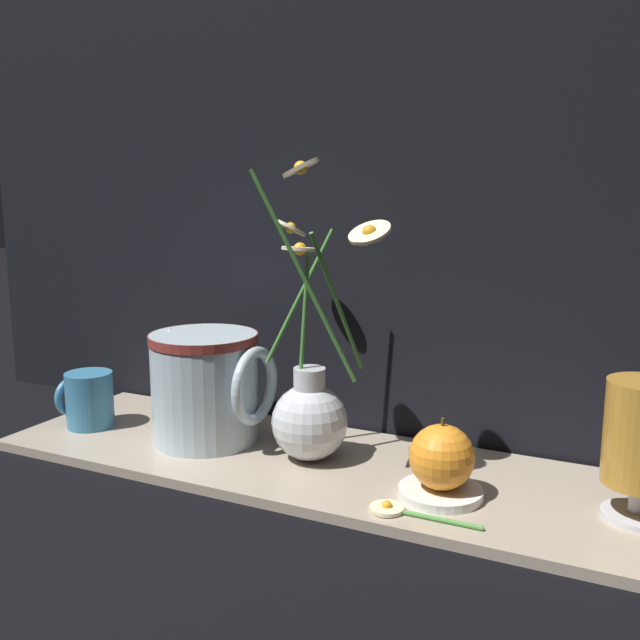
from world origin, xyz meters
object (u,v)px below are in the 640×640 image
Objects in this scene: vase_with_flowers at (310,409)px; yellow_mug at (88,399)px; ceramic_pitcher at (208,382)px; orange_fruit at (442,457)px.

yellow_mug is at bearing -176.09° from vase_with_flowers.
ceramic_pitcher reaches higher than orange_fruit.
ceramic_pitcher is 2.12× the size of orange_fruit.
orange_fruit is at bearing -6.99° from ceramic_pitcher.
orange_fruit is (0.33, -0.04, -0.03)m from ceramic_pitcher.
yellow_mug is (-0.33, -0.02, -0.03)m from vase_with_flowers.
ceramic_pitcher is at bearing 173.01° from orange_fruit.
ceramic_pitcher is (-0.15, 0.00, 0.01)m from vase_with_flowers.
orange_fruit reaches higher than yellow_mug.
vase_with_flowers is at bearing 3.91° from yellow_mug.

